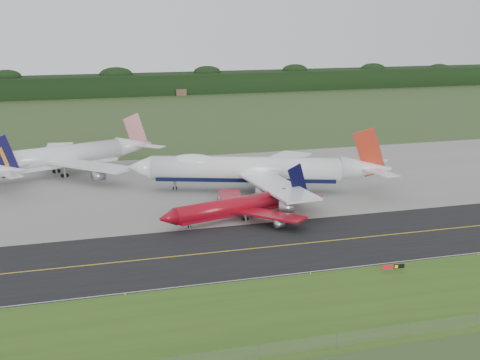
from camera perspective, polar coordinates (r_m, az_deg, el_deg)
name	(u,v)px	position (r m, az deg, el deg)	size (l,w,h in m)	color
ground	(270,240)	(145.81, 2.59, -5.16)	(600.00, 600.00, 0.00)	#355025
grass_verge	(337,306)	(115.67, 8.31, -10.60)	(400.00, 30.00, 0.01)	#31591A
taxiway	(276,246)	(142.25, 3.11, -5.66)	(400.00, 32.00, 0.02)	black
apron	(213,184)	(192.69, -2.32, -0.35)	(400.00, 78.00, 0.01)	gray
taxiway_centreline	(276,246)	(142.24, 3.11, -5.65)	(400.00, 0.40, 0.00)	gold
taxiway_edge_line	(303,273)	(128.70, 5.43, -7.87)	(400.00, 0.25, 0.00)	silver
perimeter_fence	(374,335)	(104.74, 11.34, -12.83)	(320.00, 0.10, 320.00)	slate
horizon_treeline	(122,86)	(408.58, -10.04, 7.90)	(700.00, 25.00, 12.00)	black
jet_ba_747	(255,169)	(183.44, 1.30, 0.90)	(70.15, 56.51, 18.19)	white
jet_red_737	(240,206)	(159.94, 0.01, -2.21)	(41.41, 32.99, 11.38)	maroon
jet_star_tail	(59,157)	(209.12, -15.22, 1.88)	(61.90, 50.31, 16.78)	silver
taxiway_sign	(393,267)	(131.47, 12.95, -7.23)	(4.43, 0.57, 1.48)	slate
edge_marker_left	(125,294)	(120.08, -9.77, -9.57)	(0.16, 0.16, 0.50)	yellow
edge_marker_center	(311,273)	(128.14, 6.04, -7.88)	(0.16, 0.16, 0.50)	yellow
edge_marker_right	(479,254)	(145.57, 19.70, -5.93)	(0.16, 0.16, 0.50)	yellow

